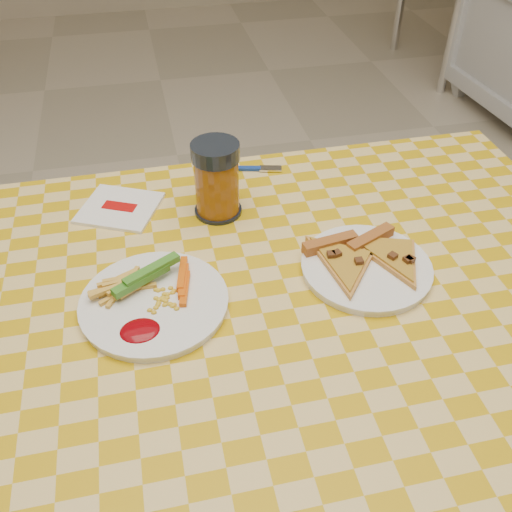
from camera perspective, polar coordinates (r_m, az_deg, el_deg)
The scene contains 8 objects.
table at distance 0.98m, azimuth 0.15°, elevation -7.26°, with size 1.28×0.88×0.76m.
plate_left at distance 0.93m, azimuth -10.13°, elevation -4.71°, with size 0.23×0.23×0.01m, color white.
plate_right at distance 0.99m, azimuth 10.94°, elevation -1.23°, with size 0.22×0.22×0.01m, color white.
fries_veggies at distance 0.93m, azimuth -10.84°, elevation -3.38°, with size 0.18×0.17×0.04m.
pizza_slices at distance 0.99m, azimuth 10.83°, elevation -0.05°, with size 0.26×0.23×0.02m.
drink_glass at distance 1.07m, azimuth -3.95°, elevation 7.58°, with size 0.09×0.09×0.15m.
napkin at distance 1.15m, azimuth -13.48°, elevation 4.71°, with size 0.18×0.18×0.01m.
fork at distance 1.24m, azimuth -0.82°, elevation 8.76°, with size 0.15×0.05×0.01m.
Camera 1 is at (-0.14, -0.64, 1.41)m, focal length 40.00 mm.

